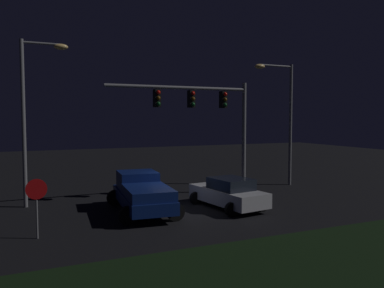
# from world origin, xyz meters

# --- Properties ---
(ground_plane) EXTENTS (80.00, 80.00, 0.00)m
(ground_plane) POSITION_xyz_m (0.00, 0.00, 0.00)
(ground_plane) COLOR black
(grass_median) EXTENTS (23.99, 5.29, 0.10)m
(grass_median) POSITION_xyz_m (0.00, -8.15, 0.05)
(grass_median) COLOR black
(grass_median) RESTS_ON ground_plane
(pickup_truck) EXTENTS (3.21, 5.56, 1.80)m
(pickup_truck) POSITION_xyz_m (-1.74, 0.50, 1.00)
(pickup_truck) COLOR navy
(pickup_truck) RESTS_ON ground_plane
(car_sedan) EXTENTS (2.87, 4.60, 1.51)m
(car_sedan) POSITION_xyz_m (2.43, -0.43, 0.74)
(car_sedan) COLOR #B7B7BC
(car_sedan) RESTS_ON ground_plane
(traffic_signal_gantry) EXTENTS (8.32, 0.56, 6.50)m
(traffic_signal_gantry) POSITION_xyz_m (2.74, 2.61, 4.90)
(traffic_signal_gantry) COLOR slate
(traffic_signal_gantry) RESTS_ON ground_plane
(street_lamp_left) EXTENTS (2.30, 0.44, 8.30)m
(street_lamp_left) POSITION_xyz_m (-6.31, 3.87, 5.19)
(street_lamp_left) COLOR slate
(street_lamp_left) RESTS_ON ground_plane
(street_lamp_right) EXTENTS (2.91, 0.44, 7.95)m
(street_lamp_right) POSITION_xyz_m (8.93, 3.86, 5.05)
(street_lamp_right) COLOR slate
(street_lamp_right) RESTS_ON ground_plane
(stop_sign) EXTENTS (0.76, 0.08, 2.23)m
(stop_sign) POSITION_xyz_m (-6.51, -1.94, 1.56)
(stop_sign) COLOR slate
(stop_sign) RESTS_ON ground_plane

